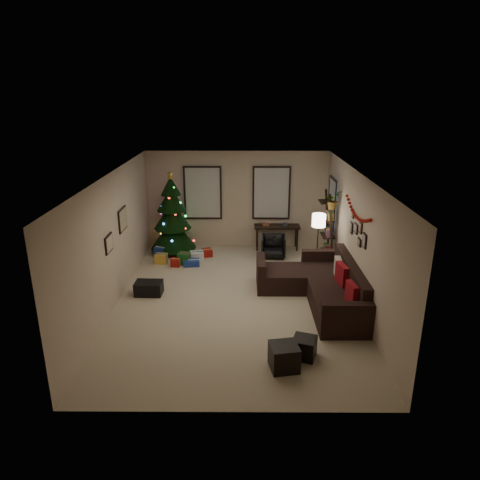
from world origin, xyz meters
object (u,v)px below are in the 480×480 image
sofa (321,287)px  desk_chair (273,246)px  christmas_tree (172,219)px  desk (277,228)px  bookshelf (328,231)px

sofa → desk_chair: bearing=108.3°
christmas_tree → desk: (2.87, 0.24, -0.35)m
sofa → desk_chair: sofa is taller
sofa → christmas_tree: bearing=140.5°
desk_chair → christmas_tree: bearing=175.0°
bookshelf → christmas_tree: bearing=166.2°
christmas_tree → desk: size_ratio=1.82×
sofa → bookshelf: 2.11m
desk_chair → bookshelf: size_ratio=0.31×
sofa → desk_chair: (-0.84, 2.54, 0.00)m
desk → bookshelf: (1.19, -1.24, 0.33)m
desk → sofa: bearing=-77.5°
christmas_tree → desk_chair: 2.84m
desk → bookshelf: bearing=-46.3°
bookshelf → sofa: bearing=-103.9°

